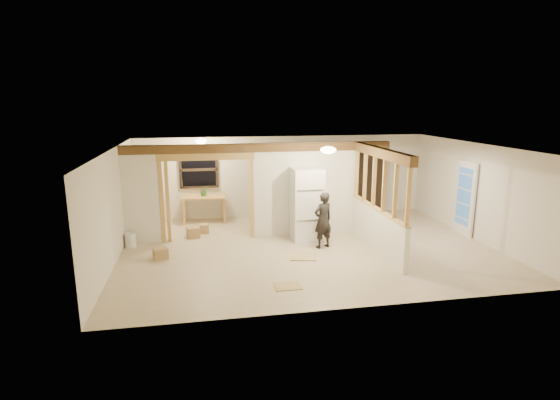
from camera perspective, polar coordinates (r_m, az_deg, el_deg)
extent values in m
cube|color=#C4B092|center=(10.88, 3.71, -6.32)|extent=(9.00, 6.50, 0.01)
cube|color=white|center=(10.33, 3.92, 6.92)|extent=(9.00, 6.50, 0.01)
cube|color=silver|center=(13.65, 0.48, 3.09)|extent=(9.00, 0.01, 2.50)
cube|color=silver|center=(7.54, 9.88, -5.20)|extent=(9.00, 0.01, 2.50)
cube|color=silver|center=(10.41, -20.97, -0.85)|extent=(0.01, 6.50, 2.50)
cube|color=silver|center=(12.41, 24.40, 0.96)|extent=(0.01, 6.50, 2.50)
cube|color=silver|center=(11.49, -17.73, 0.63)|extent=(0.90, 0.12, 2.50)
cube|color=silver|center=(11.72, 3.33, 1.45)|extent=(2.80, 0.12, 2.50)
cube|color=tan|center=(11.43, -9.45, 0.23)|extent=(2.46, 0.14, 2.20)
cube|color=brown|center=(11.33, -2.55, 6.85)|extent=(7.00, 0.18, 0.22)
cube|color=brown|center=(10.48, 13.01, 6.05)|extent=(0.18, 3.30, 0.22)
cube|color=silver|center=(10.86, 12.51, -3.84)|extent=(0.12, 3.20, 1.00)
cube|color=tan|center=(10.59, 12.81, 2.18)|extent=(0.14, 3.20, 1.32)
cube|color=black|center=(13.28, -10.56, 3.92)|extent=(1.12, 0.10, 1.10)
cube|color=white|center=(12.74, 22.99, 0.21)|extent=(0.12, 0.86, 2.00)
ellipsoid|color=#FFEABF|center=(9.94, 6.32, 6.52)|extent=(0.36, 0.36, 0.16)
ellipsoid|color=#FFEABF|center=(12.31, -10.27, 7.60)|extent=(0.32, 0.32, 0.14)
ellipsoid|color=#FFD88C|center=(11.65, -7.71, 5.92)|extent=(0.07, 0.07, 0.07)
cube|color=silver|center=(11.36, 3.51, -0.52)|extent=(0.77, 0.75, 1.88)
imported|color=#292423|center=(10.75, 5.65, -2.64)|extent=(0.60, 0.50, 1.41)
cube|color=tan|center=(13.22, -9.87, -1.18)|extent=(1.33, 0.75, 0.80)
imported|color=#2C6430|center=(13.08, -9.92, 1.20)|extent=(0.33, 0.30, 0.33)
cylinder|color=maroon|center=(13.25, -16.89, -2.00)|extent=(0.56, 0.56, 0.59)
cube|color=black|center=(14.22, 11.42, 2.22)|extent=(1.00, 0.33, 2.00)
cylinder|color=white|center=(11.54, -18.94, -4.96)|extent=(0.35, 0.35, 0.34)
cube|color=#A68350|center=(11.89, -11.27, -4.15)|extent=(0.37, 0.34, 0.27)
cube|color=#A68350|center=(12.24, -9.93, -3.68)|extent=(0.28, 0.28, 0.24)
cube|color=#A68350|center=(10.48, -15.34, -6.76)|extent=(0.38, 0.34, 0.25)
cube|color=tan|center=(10.30, 3.06, -7.33)|extent=(0.72, 0.72, 0.02)
cube|color=tan|center=(8.73, 1.02, -11.17)|extent=(0.53, 0.42, 0.02)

